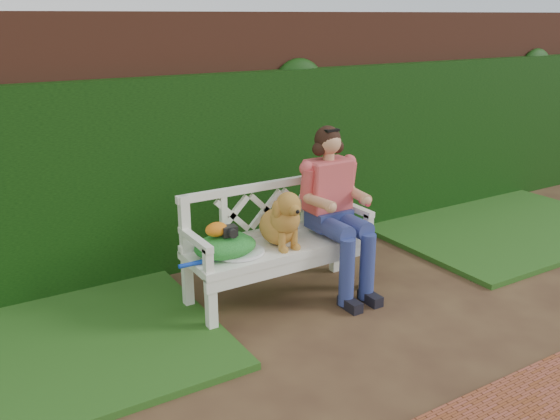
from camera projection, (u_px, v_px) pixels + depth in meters
ground at (382, 320)px, 4.44m from camera, size 60.00×60.00×0.00m
brick_wall at (256, 133)px, 5.63m from camera, size 10.00×0.30×2.20m
ivy_hedge at (268, 164)px, 5.53m from camera, size 10.00×0.18×1.70m
grass_left at (19, 352)px, 3.97m from camera, size 2.60×2.00×0.05m
grass_right at (498, 225)px, 6.35m from camera, size 2.60×2.00×0.05m
garden_bench at (280, 271)px, 4.70m from camera, size 1.63×0.74×0.48m
seated_woman at (330, 213)px, 4.79m from camera, size 0.78×0.88×1.30m
dog at (281, 217)px, 4.51m from camera, size 0.45×0.50×0.46m
tennis_racket at (237, 254)px, 4.37m from camera, size 0.77×0.56×0.03m
green_bag at (225, 245)px, 4.35m from camera, size 0.49×0.39×0.16m
camera_item at (229, 231)px, 4.31m from camera, size 0.12×0.10×0.07m
baseball_glove at (217, 229)px, 4.29m from camera, size 0.19×0.16×0.11m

